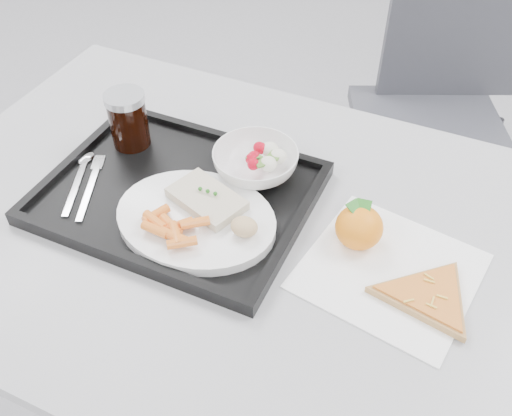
% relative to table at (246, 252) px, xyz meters
% --- Properties ---
extents(table, '(1.20, 0.80, 0.75)m').
position_rel_table_xyz_m(table, '(0.00, 0.00, 0.00)').
color(table, '#BCBDBF').
rests_on(table, ground).
extents(chair, '(0.56, 0.57, 0.93)m').
position_rel_table_xyz_m(chair, '(0.19, 0.90, -0.15)').
color(chair, '#37383E').
rests_on(chair, ground).
extents(tray, '(0.45, 0.35, 0.03)m').
position_rel_table_xyz_m(tray, '(-0.13, 0.01, 0.08)').
color(tray, black).
rests_on(tray, table).
extents(dinner_plate, '(0.27, 0.27, 0.02)m').
position_rel_table_xyz_m(dinner_plate, '(-0.07, -0.04, 0.09)').
color(dinner_plate, white).
rests_on(dinner_plate, tray).
extents(fish_fillet, '(0.14, 0.11, 0.02)m').
position_rel_table_xyz_m(fish_fillet, '(-0.07, -0.01, 0.11)').
color(fish_fillet, beige).
rests_on(fish_fillet, dinner_plate).
extents(bread_roll, '(0.05, 0.04, 0.03)m').
position_rel_table_xyz_m(bread_roll, '(0.02, -0.05, 0.12)').
color(bread_roll, '#EBBA80').
rests_on(bread_roll, dinner_plate).
extents(salad_bowl, '(0.15, 0.15, 0.05)m').
position_rel_table_xyz_m(salad_bowl, '(-0.03, 0.11, 0.11)').
color(salad_bowl, white).
rests_on(salad_bowl, tray).
extents(cola_glass, '(0.07, 0.07, 0.11)m').
position_rel_table_xyz_m(cola_glass, '(-0.28, 0.10, 0.14)').
color(cola_glass, black).
rests_on(cola_glass, tray).
extents(cutlery, '(0.11, 0.17, 0.01)m').
position_rel_table_xyz_m(cutlery, '(-0.31, -0.02, 0.08)').
color(cutlery, silver).
rests_on(cutlery, tray).
extents(napkin, '(0.28, 0.28, 0.00)m').
position_rel_table_xyz_m(napkin, '(0.25, 0.00, 0.07)').
color(napkin, white).
rests_on(napkin, table).
extents(tangerine, '(0.10, 0.10, 0.07)m').
position_rel_table_xyz_m(tangerine, '(0.18, 0.04, 0.10)').
color(tangerine, '#F49E08').
rests_on(tangerine, napkin).
extents(pizza_slice, '(0.23, 0.23, 0.02)m').
position_rel_table_xyz_m(pizza_slice, '(0.31, -0.03, 0.08)').
color(pizza_slice, tan).
rests_on(pizza_slice, napkin).
extents(carrot_pile, '(0.11, 0.08, 0.02)m').
position_rel_table_xyz_m(carrot_pile, '(-0.08, -0.09, 0.11)').
color(carrot_pile, orange).
rests_on(carrot_pile, dinner_plate).
extents(salad_contents, '(0.07, 0.08, 0.03)m').
position_rel_table_xyz_m(salad_contents, '(-0.02, 0.13, 0.12)').
color(salad_contents, '#B70619').
rests_on(salad_contents, salad_bowl).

